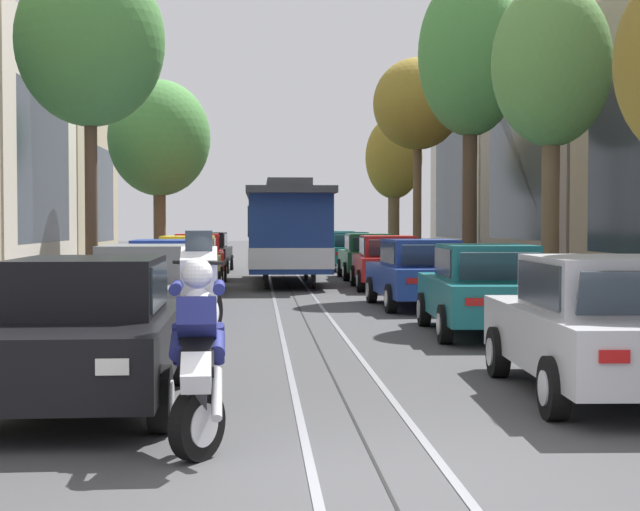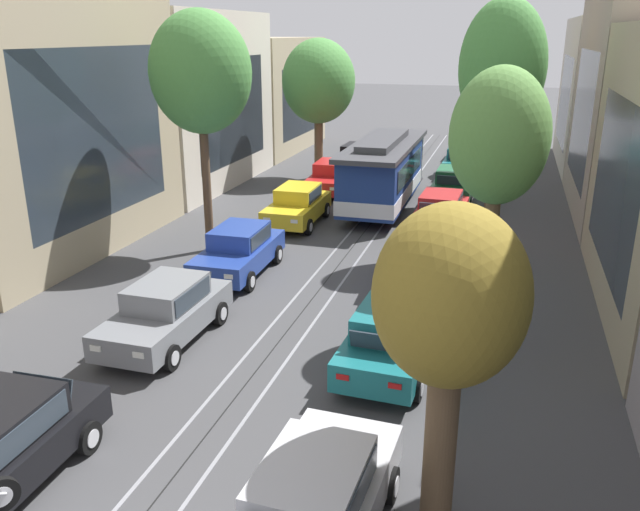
{
  "view_description": "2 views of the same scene",
  "coord_description": "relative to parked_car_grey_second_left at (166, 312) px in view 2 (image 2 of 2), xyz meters",
  "views": [
    {
      "loc": [
        -0.94,
        -7.02,
        1.95
      ],
      "look_at": [
        0.6,
        16.71,
        1.14
      ],
      "focal_mm": 53.71,
      "sensor_mm": 36.0,
      "label": 1
    },
    {
      "loc": [
        5.25,
        -4.27,
        7.58
      ],
      "look_at": [
        0.0,
        13.73,
        1.11
      ],
      "focal_mm": 36.35,
      "sensor_mm": 36.0,
      "label": 2
    }
  ],
  "objects": [
    {
      "name": "ground_plane",
      "position": [
        2.81,
        8.84,
        -0.8
      ],
      "size": [
        160.0,
        160.0,
        0.0
      ],
      "primitive_type": "plane",
      "color": "#424244"
    },
    {
      "name": "trolley_track_rails",
      "position": [
        2.81,
        11.35,
        -0.79
      ],
      "size": [
        1.14,
        53.16,
        0.01
      ],
      "color": "gray",
      "rests_on": "ground"
    },
    {
      "name": "building_facade_left",
      "position": [
        -8.07,
        10.92,
        3.57
      ],
      "size": [
        5.88,
        44.86,
        9.53
      ],
      "color": "#BCAD93",
      "rests_on": "ground"
    },
    {
      "name": "parked_car_grey_second_left",
      "position": [
        0.0,
        0.0,
        0.0
      ],
      "size": [
        2.04,
        4.38,
        1.58
      ],
      "color": "slate",
      "rests_on": "ground"
    },
    {
      "name": "parked_car_blue_mid_left",
      "position": [
        -0.15,
        5.09,
        0.0
      ],
      "size": [
        2.06,
        4.39,
        1.58
      ],
      "color": "#233D93",
      "rests_on": "ground"
    },
    {
      "name": "parked_car_yellow_fourth_left",
      "position": [
        -0.14,
        11.25,
        0.0
      ],
      "size": [
        2.04,
        4.38,
        1.58
      ],
      "color": "gold",
      "rests_on": "ground"
    },
    {
      "name": "parked_car_red_fifth_left",
      "position": [
        -0.23,
        16.9,
        0.0
      ],
      "size": [
        2.13,
        4.42,
        1.58
      ],
      "color": "red",
      "rests_on": "ground"
    },
    {
      "name": "parked_car_black_sixth_left",
      "position": [
        -0.18,
        22.24,
        0.0
      ],
      "size": [
        2.1,
        4.4,
        1.58
      ],
      "color": "black",
      "rests_on": "ground"
    },
    {
      "name": "parked_car_silver_near_right",
      "position": [
        5.72,
        -5.77,
        0.0
      ],
      "size": [
        2.13,
        4.42,
        1.58
      ],
      "color": "#B7B7BC",
      "rests_on": "ground"
    },
    {
      "name": "parked_car_teal_second_right",
      "position": [
        5.82,
        0.22,
        0.0
      ],
      "size": [
        2.14,
        4.42,
        1.58
      ],
      "color": "#196B70",
      "rests_on": "ground"
    },
    {
      "name": "parked_car_blue_mid_right",
      "position": [
        5.56,
        5.57,
        0.0
      ],
      "size": [
        2.11,
        4.41,
        1.58
      ],
      "color": "#233D93",
      "rests_on": "ground"
    },
    {
      "name": "parked_car_red_fourth_right",
      "position": [
        5.68,
        11.84,
        0.0
      ],
      "size": [
        2.1,
        4.4,
        1.58
      ],
      "color": "red",
      "rests_on": "ground"
    },
    {
      "name": "parked_car_green_fifth_right",
      "position": [
        5.72,
        17.02,
        0.0
      ],
      "size": [
        2.03,
        4.37,
        1.58
      ],
      "color": "#1E6038",
      "rests_on": "ground"
    },
    {
      "name": "parked_car_teal_sixth_right",
      "position": [
        5.6,
        23.31,
        0.0
      ],
      "size": [
        2.0,
        4.36,
        1.58
      ],
      "color": "#196B70",
      "rests_on": "ground"
    },
    {
      "name": "parked_car_teal_far_right",
      "position": [
        5.61,
        28.67,
        0.0
      ],
      "size": [
        2.14,
        4.42,
        1.58
      ],
      "color": "#196B70",
      "rests_on": "ground"
    },
    {
      "name": "street_tree_kerb_left_second",
      "position": [
        -2.13,
        7.03,
        5.47
      ],
      "size": [
        3.56,
        2.94,
        8.36
      ],
      "color": "brown",
      "rests_on": "ground"
    },
    {
      "name": "street_tree_kerb_left_mid",
      "position": [
        -1.84,
        20.15,
        4.32
      ],
      "size": [
        3.84,
        3.97,
        7.34
      ],
      "color": "brown",
      "rests_on": "ground"
    },
    {
      "name": "street_tree_kerb_right_near",
      "position": [
        7.45,
        -4.67,
        3.06
      ],
      "size": [
        2.3,
        2.36,
        5.36
      ],
      "color": "brown",
      "rests_on": "ground"
    },
    {
      "name": "street_tree_kerb_right_second",
      "position": [
        7.82,
        2.91,
        4.3
      ],
      "size": [
        2.44,
        2.25,
        6.87
      ],
      "color": "brown",
      "rests_on": "ground"
    },
    {
      "name": "street_tree_kerb_right_mid",
      "position": [
        7.62,
        9.46,
        5.6
      ],
      "size": [
        2.85,
        2.29,
        8.71
      ],
      "color": "#4C3826",
      "rests_on": "ground"
    },
    {
      "name": "street_tree_kerb_right_fourth",
      "position": [
        7.4,
        16.77,
        5.25
      ],
      "size": [
        3.09,
        3.15,
        7.69
      ],
      "color": "brown",
      "rests_on": "ground"
    },
    {
      "name": "street_tree_kerb_right_far",
      "position": [
        7.78,
        25.14,
        3.86
      ],
      "size": [
        2.49,
        2.01,
        6.59
      ],
      "color": "brown",
      "rests_on": "ground"
    },
    {
      "name": "cable_car_trolley",
      "position": [
        2.81,
        14.39,
        0.86
      ],
      "size": [
        2.6,
        9.14,
        3.28
      ],
      "color": "navy",
      "rests_on": "ground"
    }
  ]
}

